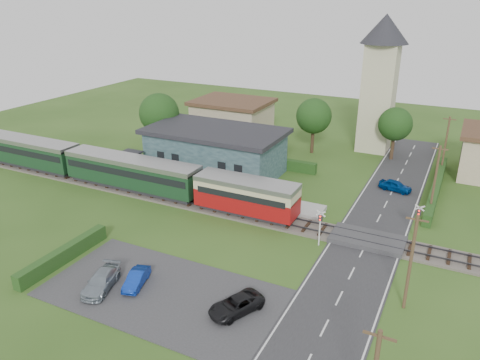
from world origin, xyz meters
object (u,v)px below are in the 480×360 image
at_px(train, 109,167).
at_px(house_west, 232,118).
at_px(car_on_road, 395,186).
at_px(car_park_silver, 101,281).
at_px(crossing_signal_near, 320,223).
at_px(church_tower, 381,74).
at_px(equipment_hut, 131,163).
at_px(station_building, 215,150).
at_px(car_park_dark, 236,305).
at_px(crossing_signal_far, 418,217).
at_px(pedestrian_near, 257,193).
at_px(pedestrian_far, 129,169).
at_px(car_park_blue, 136,279).

distance_m(train, house_west, 23.26).
xyz_separation_m(car_on_road, car_park_silver, (-15.94, -28.04, 0.03)).
relative_size(house_west, crossing_signal_near, 3.30).
bearing_deg(church_tower, equipment_hut, -135.25).
distance_m(train, car_on_road, 31.26).
bearing_deg(station_building, church_tower, 48.59).
bearing_deg(car_on_road, house_west, 79.52).
xyz_separation_m(church_tower, car_park_dark, (-0.79, -39.60, -9.60)).
xyz_separation_m(train, crossing_signal_far, (31.99, 2.39, -0.04)).
relative_size(church_tower, car_park_silver, 4.32).
distance_m(equipment_hut, car_on_road, 29.73).
distance_m(equipment_hut, car_park_dark, 27.87).
xyz_separation_m(train, car_park_dark, (22.60, -13.60, -1.55)).
distance_m(car_on_road, car_park_silver, 32.26).
bearing_deg(house_west, crossing_signal_far, -35.77).
bearing_deg(car_on_road, car_park_silver, 162.48).
bearing_deg(house_west, car_park_silver, -76.47).
xyz_separation_m(crossing_signal_near, pedestrian_near, (-8.16, 5.21, -0.90)).
height_order(crossing_signal_near, pedestrian_far, crossing_signal_near).
bearing_deg(pedestrian_far, car_park_dark, -132.52).
bearing_deg(station_building, car_park_dark, -57.84).
bearing_deg(crossing_signal_far, car_on_road, 108.49).
height_order(car_park_blue, pedestrian_near, pedestrian_near).
relative_size(train, church_tower, 2.45).
bearing_deg(crossing_signal_far, pedestrian_near, 178.47).
relative_size(house_west, car_park_blue, 3.42).
bearing_deg(equipment_hut, crossing_signal_far, -1.46).
bearing_deg(car_park_silver, car_on_road, 44.26).
bearing_deg(pedestrian_far, church_tower, -50.45).
relative_size(crossing_signal_far, car_park_blue, 1.04).
height_order(car_on_road, car_park_dark, car_on_road).
height_order(church_tower, crossing_signal_far, church_tower).
height_order(crossing_signal_near, car_park_silver, crossing_signal_near).
xyz_separation_m(equipment_hut, pedestrian_far, (0.20, -0.66, -0.50)).
height_order(crossing_signal_near, car_park_blue, crossing_signal_near).
bearing_deg(station_building, equipment_hut, -144.08).
xyz_separation_m(equipment_hut, car_park_blue, (14.29, -17.28, -1.15)).
bearing_deg(pedestrian_far, house_west, -14.06).
xyz_separation_m(crossing_signal_far, car_park_blue, (-17.31, -16.48, -1.54)).
height_order(church_tower, car_park_silver, church_tower).
xyz_separation_m(house_west, car_on_road, (25.22, -10.49, -2.15)).
relative_size(train, car_park_dark, 10.97).
height_order(church_tower, car_on_road, church_tower).
height_order(house_west, pedestrian_far, house_west).
bearing_deg(crossing_signal_far, pedestrian_far, 179.73).
distance_m(crossing_signal_far, car_park_dark, 18.61).
relative_size(station_building, car_park_blue, 5.07).
relative_size(pedestrian_near, pedestrian_far, 0.99).
bearing_deg(house_west, equipment_hut, -98.62).
distance_m(station_building, pedestrian_far, 10.23).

